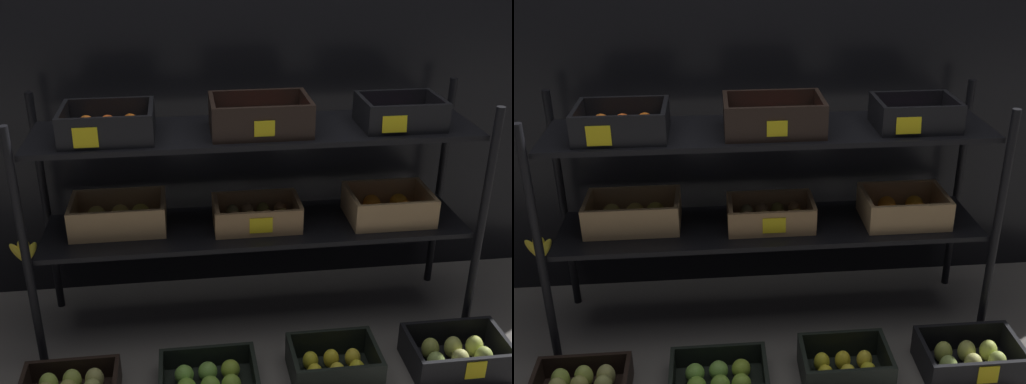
% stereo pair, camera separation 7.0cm
% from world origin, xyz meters
% --- Properties ---
extents(ground_plane, '(10.00, 10.00, 0.00)m').
position_xyz_m(ground_plane, '(0.00, 0.00, 0.00)').
color(ground_plane, '#605B56').
extents(storefront_wall, '(4.11, 0.12, 1.93)m').
position_xyz_m(storefront_wall, '(0.00, 0.40, 0.97)').
color(storefront_wall, black).
rests_on(storefront_wall, ground_plane).
extents(display_rack, '(1.82, 0.44, 0.99)m').
position_xyz_m(display_rack, '(-0.02, -0.01, 0.66)').
color(display_rack, black).
rests_on(display_rack, ground_plane).
extents(crate_ground_apple_green, '(0.36, 0.25, 0.10)m').
position_xyz_m(crate_ground_apple_green, '(-0.23, -0.41, 0.04)').
color(crate_ground_apple_green, black).
rests_on(crate_ground_apple_green, ground_plane).
extents(crate_ground_lemon, '(0.33, 0.24, 0.13)m').
position_xyz_m(crate_ground_lemon, '(0.25, -0.40, 0.05)').
color(crate_ground_lemon, black).
rests_on(crate_ground_lemon, ground_plane).
extents(crate_ground_right_pear, '(0.38, 0.25, 0.13)m').
position_xyz_m(crate_ground_right_pear, '(0.73, -0.40, 0.05)').
color(crate_ground_right_pear, black).
rests_on(crate_ground_right_pear, ground_plane).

